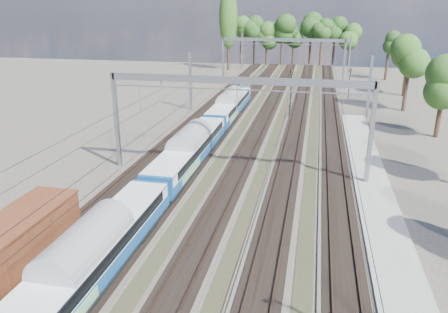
% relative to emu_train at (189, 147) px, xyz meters
% --- Properties ---
extents(track_bed, '(21.00, 130.00, 0.34)m').
position_rel_emu_train_xyz_m(track_bed, '(4.50, 14.95, -2.27)').
color(track_bed, '#47423A').
rests_on(track_bed, ground).
extents(platform, '(3.00, 70.00, 0.30)m').
position_rel_emu_train_xyz_m(platform, '(16.50, -10.05, -2.22)').
color(platform, gray).
rests_on(platform, ground).
extents(catenary, '(25.65, 130.00, 9.00)m').
position_rel_emu_train_xyz_m(catenary, '(4.83, 22.64, 4.03)').
color(catenary, gray).
rests_on(catenary, ground).
extents(tree_belt, '(39.38, 100.69, 11.85)m').
position_rel_emu_train_xyz_m(tree_belt, '(12.89, 61.69, 5.64)').
color(tree_belt, black).
rests_on(tree_belt, ground).
extents(poplar, '(4.40, 4.40, 19.04)m').
position_rel_emu_train_xyz_m(poplar, '(-10.00, 67.95, 9.52)').
color(poplar, black).
rests_on(poplar, ground).
extents(emu_train, '(2.76, 58.40, 4.03)m').
position_rel_emu_train_xyz_m(emu_train, '(0.00, 0.00, 0.00)').
color(emu_train, black).
rests_on(emu_train, ground).
extents(worker, '(0.55, 0.72, 1.78)m').
position_rel_emu_train_xyz_m(worker, '(7.73, 23.05, -1.48)').
color(worker, black).
rests_on(worker, ground).
extents(signal_near, '(0.43, 0.40, 6.15)m').
position_rel_emu_train_xyz_m(signal_near, '(7.67, 26.41, 1.52)').
color(signal_near, black).
rests_on(signal_near, ground).
extents(signal_far, '(0.35, 0.32, 5.04)m').
position_rel_emu_train_xyz_m(signal_far, '(16.56, 37.99, 0.82)').
color(signal_far, black).
rests_on(signal_far, ground).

